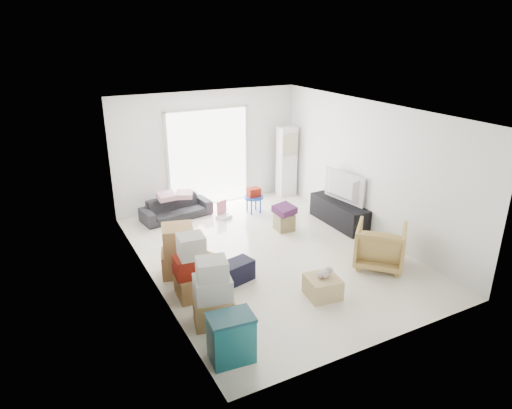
{
  "coord_description": "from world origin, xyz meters",
  "views": [
    {
      "loc": [
        -3.85,
        -6.72,
        4.0
      ],
      "look_at": [
        -0.2,
        0.2,
        0.96
      ],
      "focal_mm": 32.0,
      "sensor_mm": 36.0,
      "label": 1
    }
  ],
  "objects": [
    {
      "name": "ac_tower",
      "position": [
        1.95,
        2.65,
        0.88
      ],
      "size": [
        0.45,
        0.3,
        1.75
      ],
      "primitive_type": "cube",
      "color": "white",
      "rests_on": "room_shell"
    },
    {
      "name": "duffel_bag",
      "position": [
        -1.0,
        -0.61,
        0.18
      ],
      "size": [
        0.62,
        0.46,
        0.36
      ],
      "primitive_type": "cube",
      "rotation": [
        0.0,
        0.0,
        0.23
      ],
      "color": "black",
      "rests_on": "room_shell"
    },
    {
      "name": "pillow_left",
      "position": [
        -1.21,
        2.52,
        0.67
      ],
      "size": [
        0.42,
        0.34,
        0.13
      ],
      "primitive_type": "cube",
      "rotation": [
        0.0,
        0.0,
        0.06
      ],
      "color": "#CC959D",
      "rests_on": "sofa"
    },
    {
      "name": "blanket",
      "position": [
        0.79,
        0.81,
        0.43
      ],
      "size": [
        0.45,
        0.45,
        0.14
      ],
      "primitive_type": "cube",
      "rotation": [
        0.0,
        0.0,
        0.16
      ],
      "color": "#522255",
      "rests_on": "ottoman"
    },
    {
      "name": "ottoman",
      "position": [
        0.79,
        0.81,
        0.18
      ],
      "size": [
        0.38,
        0.38,
        0.36
      ],
      "primitive_type": "cube",
      "rotation": [
        0.0,
        0.0,
        -0.07
      ],
      "color": "#958857",
      "rests_on": "room_shell"
    },
    {
      "name": "toy_walker",
      "position": [
        -0.09,
        2.01,
        0.11
      ],
      "size": [
        0.36,
        0.35,
        0.39
      ],
      "rotation": [
        0.0,
        0.0,
        0.38
      ],
      "color": "silver",
      "rests_on": "room_shell"
    },
    {
      "name": "room_shell",
      "position": [
        0.0,
        0.0,
        1.35
      ],
      "size": [
        4.98,
        6.48,
        3.18
      ],
      "color": "silver",
      "rests_on": "ground"
    },
    {
      "name": "loose_box",
      "position": [
        -1.39,
        -0.12,
        0.17
      ],
      "size": [
        0.53,
        0.53,
        0.33
      ],
      "primitive_type": "cube",
      "rotation": [
        0.0,
        0.0,
        0.44
      ],
      "color": "olive",
      "rests_on": "room_shell"
    },
    {
      "name": "sliding_door",
      "position": [
        0.0,
        2.98,
        1.24
      ],
      "size": [
        2.1,
        0.04,
        2.33
      ],
      "color": "white",
      "rests_on": "room_shell"
    },
    {
      "name": "television",
      "position": [
        2.0,
        0.53,
        0.59
      ],
      "size": [
        0.79,
        1.19,
        0.15
      ],
      "primitive_type": "imported",
      "rotation": [
        0.0,
        0.0,
        1.71
      ],
      "color": "black",
      "rests_on": "tv_console"
    },
    {
      "name": "box_stack_b",
      "position": [
        -1.8,
        -0.7,
        0.46
      ],
      "size": [
        0.59,
        0.55,
        1.05
      ],
      "rotation": [
        0.0,
        0.0,
        -0.1
      ],
      "color": "olive",
      "rests_on": "room_shell"
    },
    {
      "name": "storage_bins",
      "position": [
        -1.9,
        -2.35,
        0.33
      ],
      "size": [
        0.61,
        0.46,
        0.66
      ],
      "rotation": [
        0.0,
        0.0,
        -0.1
      ],
      "color": "#155D65",
      "rests_on": "room_shell"
    },
    {
      "name": "box_stack_c",
      "position": [
        -1.77,
        0.07,
        0.44
      ],
      "size": [
        0.72,
        0.65,
        0.9
      ],
      "rotation": [
        0.0,
        0.0,
        -0.27
      ],
      "color": "olive",
      "rests_on": "room_shell"
    },
    {
      "name": "wood_crate",
      "position": [
        0.01,
        -1.67,
        0.17
      ],
      "size": [
        0.57,
        0.57,
        0.33
      ],
      "primitive_type": "cube",
      "rotation": [
        0.0,
        0.0,
        -0.15
      ],
      "color": "tan",
      "rests_on": "room_shell"
    },
    {
      "name": "armchair",
      "position": [
        1.5,
        -1.31,
        0.43
      ],
      "size": [
        1.14,
        1.14,
        0.86
      ],
      "primitive_type": "imported",
      "rotation": [
        0.0,
        0.0,
        2.34
      ],
      "color": "tan",
      "rests_on": "room_shell"
    },
    {
      "name": "plush_bunny",
      "position": [
        0.04,
        -1.66,
        0.4
      ],
      "size": [
        0.3,
        0.17,
        0.15
      ],
      "rotation": [
        0.0,
        0.0,
        0.17
      ],
      "color": "#B2ADA8",
      "rests_on": "wood_crate"
    },
    {
      "name": "kids_table",
      "position": [
        0.67,
        1.98,
        0.42
      ],
      "size": [
        0.46,
        0.46,
        0.59
      ],
      "rotation": [
        0.0,
        0.0,
        -0.27
      ],
      "color": "blue",
      "rests_on": "room_shell"
    },
    {
      "name": "sofa",
      "position": [
        -1.02,
        2.5,
        0.31
      ],
      "size": [
        1.61,
        0.65,
        0.61
      ],
      "primitive_type": "imported",
      "rotation": [
        0.0,
        0.0,
        0.13
      ],
      "color": "#2B2C31",
      "rests_on": "room_shell"
    },
    {
      "name": "tv_console",
      "position": [
        2.0,
        0.53,
        0.26
      ],
      "size": [
        0.46,
        1.54,
        0.51
      ],
      "primitive_type": "cube",
      "color": "black",
      "rests_on": "room_shell"
    },
    {
      "name": "pillow_right",
      "position": [
        -0.82,
        2.46,
        0.68
      ],
      "size": [
        0.47,
        0.43,
        0.13
      ],
      "primitive_type": "cube",
      "rotation": [
        0.0,
        0.0,
        -0.39
      ],
      "color": "#CC959D",
      "rests_on": "sofa"
    },
    {
      "name": "box_stack_a",
      "position": [
        -1.8,
        -1.52,
        0.46
      ],
      "size": [
        0.66,
        0.6,
        1.03
      ],
      "rotation": [
        0.0,
        0.0,
        -0.21
      ],
      "color": "olive",
      "rests_on": "room_shell"
    }
  ]
}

